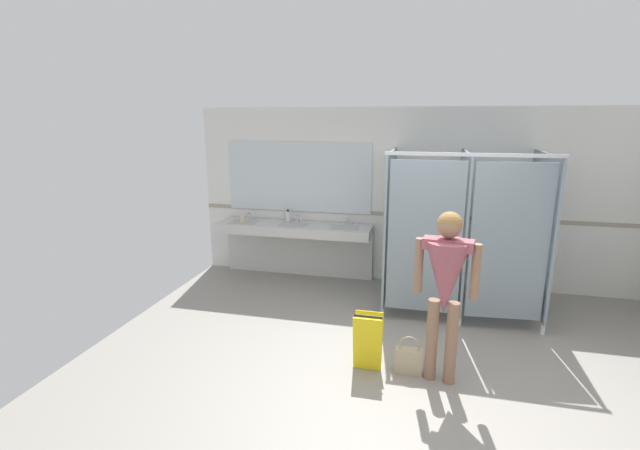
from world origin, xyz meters
TOP-DOWN VIEW (x-y plane):
  - ground_plane at (0.00, 0.00)m, footprint 6.86×5.90m
  - wall_back at (0.00, 2.71)m, footprint 6.86×0.12m
  - wall_back_tile_band at (0.00, 2.65)m, footprint 6.86×0.01m
  - vanity_counter at (-1.87, 2.43)m, footprint 2.39×0.57m
  - mirror_panel at (-1.87, 2.64)m, footprint 2.29×0.02m
  - bathroom_stalls at (0.56, 1.71)m, footprint 1.94×1.47m
  - person_standing at (0.30, -0.00)m, footprint 0.58×0.46m
  - handbag at (-0.00, 0.06)m, footprint 0.27×0.12m
  - soap_dispenser at (-2.01, 2.52)m, footprint 0.07×0.07m
  - paper_cup at (-2.68, 2.29)m, footprint 0.07×0.07m
  - wet_floor_sign at (-0.41, 0.02)m, footprint 0.28×0.19m

SIDE VIEW (x-z plane):
  - ground_plane at x=0.00m, z-range -0.10..0.00m
  - handbag at x=0.00m, z-range -0.06..0.33m
  - wet_floor_sign at x=-0.41m, z-range 0.01..0.60m
  - vanity_counter at x=-1.87m, z-range 0.15..1.15m
  - paper_cup at x=-2.68m, z-range 0.88..0.98m
  - soap_dispenser at x=-2.01m, z-range 0.87..1.06m
  - wall_back_tile_band at x=0.00m, z-range 1.02..1.08m
  - person_standing at x=0.30m, z-range 0.22..1.88m
  - bathroom_stalls at x=0.56m, z-range 0.05..2.14m
  - wall_back at x=0.00m, z-range 0.00..2.63m
  - mirror_panel at x=-1.87m, z-range 1.03..2.11m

